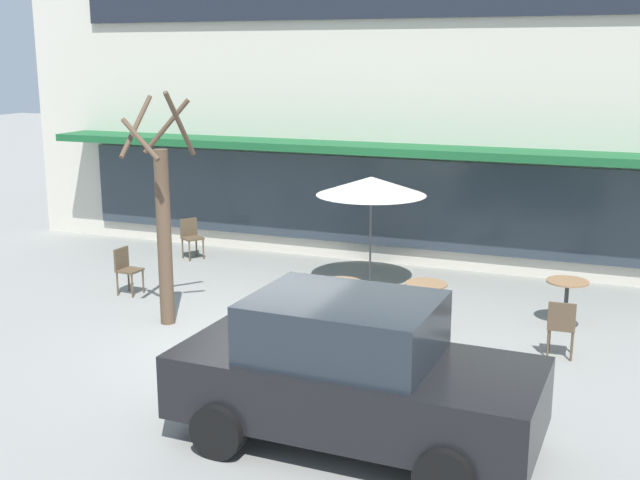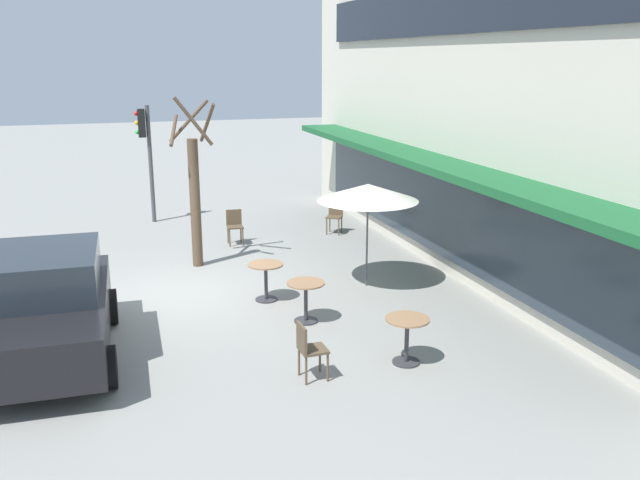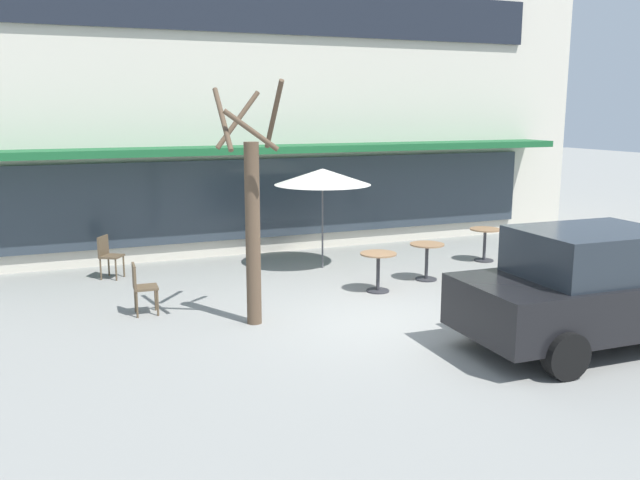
{
  "view_description": "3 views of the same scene",
  "coord_description": "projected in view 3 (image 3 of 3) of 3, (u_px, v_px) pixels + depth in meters",
  "views": [
    {
      "loc": [
        5.15,
        -10.34,
        4.44
      ],
      "look_at": [
        -0.06,
        2.81,
        1.17
      ],
      "focal_mm": 45.0,
      "sensor_mm": 36.0,
      "label": 1
    },
    {
      "loc": [
        13.27,
        -1.13,
        4.7
      ],
      "look_at": [
        0.19,
        3.04,
        1.0
      ],
      "focal_mm": 38.0,
      "sensor_mm": 36.0,
      "label": 2
    },
    {
      "loc": [
        -5.08,
        -9.52,
        3.45
      ],
      "look_at": [
        -0.03,
        2.77,
        0.88
      ],
      "focal_mm": 38.0,
      "sensor_mm": 36.0,
      "label": 3
    }
  ],
  "objects": [
    {
      "name": "cafe_table_streetside",
      "position": [
        485.0,
        239.0,
        15.58
      ],
      "size": [
        0.7,
        0.7,
        0.76
      ],
      "color": "#333338",
      "rests_on": "ground"
    },
    {
      "name": "cafe_table_by_tree",
      "position": [
        427.0,
        255.0,
        13.84
      ],
      "size": [
        0.7,
        0.7,
        0.76
      ],
      "color": "#333338",
      "rests_on": "ground"
    },
    {
      "name": "building_facade",
      "position": [
        226.0,
        91.0,
        19.5
      ],
      "size": [
        17.79,
        9.1,
        7.94
      ],
      "color": "beige",
      "rests_on": "ground"
    },
    {
      "name": "cafe_table_near_wall",
      "position": [
        378.0,
        265.0,
        12.95
      ],
      "size": [
        0.7,
        0.7,
        0.76
      ],
      "color": "#333338",
      "rests_on": "ground"
    },
    {
      "name": "patio_umbrella_green_folded",
      "position": [
        323.0,
        177.0,
        14.61
      ],
      "size": [
        2.1,
        2.1,
        2.2
      ],
      "color": "#4C4C51",
      "rests_on": "ground"
    },
    {
      "name": "street_tree",
      "position": [
        252.0,
        218.0,
        10.79
      ],
      "size": [
        0.95,
        1.06,
        3.91
      ],
      "color": "brown",
      "rests_on": "ground"
    },
    {
      "name": "parked_sedan",
      "position": [
        596.0,
        288.0,
        9.92
      ],
      "size": [
        4.25,
        2.11,
        1.76
      ],
      "color": "black",
      "rests_on": "ground"
    },
    {
      "name": "ground_plane",
      "position": [
        385.0,
        321.0,
        11.2
      ],
      "size": [
        80.0,
        80.0,
        0.0
      ],
      "primitive_type": "plane",
      "color": "gray"
    },
    {
      "name": "cafe_chair_1",
      "position": [
        108.0,
        254.0,
        13.97
      ],
      "size": [
        0.55,
        0.55,
        0.89
      ],
      "color": "brown",
      "rests_on": "ground"
    },
    {
      "name": "cafe_chair_0",
      "position": [
        535.0,
        252.0,
        14.11
      ],
      "size": [
        0.42,
        0.42,
        0.89
      ],
      "color": "brown",
      "rests_on": "ground"
    },
    {
      "name": "cafe_chair_2",
      "position": [
        141.0,
        285.0,
        11.49
      ],
      "size": [
        0.42,
        0.42,
        0.89
      ],
      "color": "brown",
      "rests_on": "ground"
    }
  ]
}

